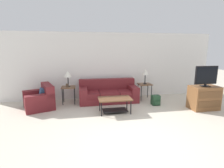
# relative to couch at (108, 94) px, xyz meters

# --- Properties ---
(ground_plane) EXTENTS (24.00, 24.00, 0.00)m
(ground_plane) POSITION_rel_couch_xyz_m (0.12, -3.10, -0.29)
(ground_plane) COLOR beige
(wall_back) EXTENTS (8.80, 0.06, 2.60)m
(wall_back) POSITION_rel_couch_xyz_m (0.12, 0.58, 1.01)
(wall_back) COLOR white
(wall_back) RESTS_ON ground_plane
(couch) EXTENTS (2.17, 0.94, 0.82)m
(couch) POSITION_rel_couch_xyz_m (0.00, 0.00, 0.00)
(couch) COLOR maroon
(couch) RESTS_ON ground_plane
(armchair) EXTENTS (1.19, 1.28, 0.80)m
(armchair) POSITION_rel_couch_xyz_m (-2.39, -0.36, -0.00)
(armchair) COLOR maroon
(armchair) RESTS_ON ground_plane
(coffee_table) EXTENTS (1.03, 0.58, 0.47)m
(coffee_table) POSITION_rel_couch_xyz_m (0.01, -1.25, 0.05)
(coffee_table) COLOR brown
(coffee_table) RESTS_ON ground_plane
(side_table_left) EXTENTS (0.50, 0.47, 0.62)m
(side_table_left) POSITION_rel_couch_xyz_m (-1.46, 0.00, 0.26)
(side_table_left) COLOR brown
(side_table_left) RESTS_ON ground_plane
(side_table_right) EXTENTS (0.50, 0.47, 0.62)m
(side_table_right) POSITION_rel_couch_xyz_m (1.46, 0.00, 0.26)
(side_table_right) COLOR brown
(side_table_right) RESTS_ON ground_plane
(table_lamp_left) EXTENTS (0.26, 0.26, 0.58)m
(table_lamp_left) POSITION_rel_couch_xyz_m (-1.46, 0.00, 0.78)
(table_lamp_left) COLOR black
(table_lamp_left) RESTS_ON side_table_left
(table_lamp_right) EXTENTS (0.26, 0.26, 0.58)m
(table_lamp_right) POSITION_rel_couch_xyz_m (1.46, 0.00, 0.78)
(table_lamp_right) COLOR black
(table_lamp_right) RESTS_ON side_table_right
(tv_console) EXTENTS (0.90, 0.57, 0.78)m
(tv_console) POSITION_rel_couch_xyz_m (2.98, -1.44, 0.10)
(tv_console) COLOR brown
(tv_console) RESTS_ON ground_plane
(television) EXTENTS (0.78, 0.20, 0.66)m
(television) POSITION_rel_couch_xyz_m (2.98, -1.44, 0.83)
(television) COLOR black
(television) RESTS_ON tv_console
(backpack) EXTENTS (0.28, 0.31, 0.35)m
(backpack) POSITION_rel_couch_xyz_m (1.60, -0.75, -0.12)
(backpack) COLOR #23472D
(backpack) RESTS_ON ground_plane
(picture_frame) EXTENTS (0.10, 0.04, 0.13)m
(picture_frame) POSITION_rel_couch_xyz_m (-1.50, -0.07, 0.39)
(picture_frame) COLOR #4C3828
(picture_frame) RESTS_ON side_table_left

